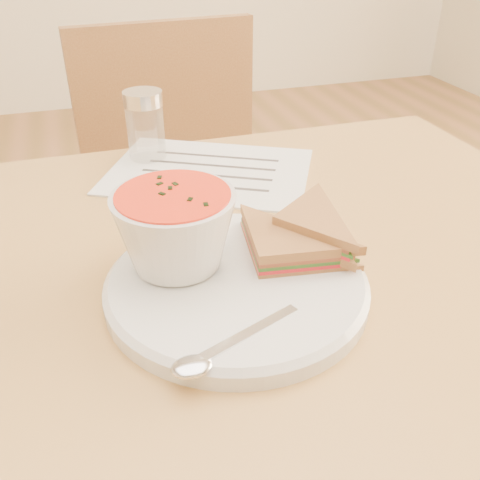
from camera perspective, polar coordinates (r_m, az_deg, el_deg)
name	(u,v)px	position (r m, az deg, el deg)	size (l,w,h in m)	color
dining_table	(216,464)	(0.87, -2.60, -22.77)	(1.00, 0.70, 0.75)	olive
chair_far	(198,250)	(1.18, -4.50, -1.07)	(0.40, 0.40, 0.89)	brown
plate	(237,286)	(0.55, -0.37, -4.97)	(0.27, 0.27, 0.02)	silver
soup_bowl	(176,233)	(0.54, -6.89, 0.69)	(0.12, 0.12, 0.08)	silver
sandwich_half_a	(259,271)	(0.53, 2.01, -3.30)	(0.11, 0.11, 0.03)	#B3733F
sandwich_half_b	(272,229)	(0.57, 3.42, 1.17)	(0.10, 0.10, 0.03)	#B3733F
spoon	(240,339)	(0.47, 0.01, -10.49)	(0.17, 0.03, 0.01)	silver
paper_menu	(209,171)	(0.81, -3.32, 7.36)	(0.29, 0.21, 0.00)	silver
condiment_shaker	(145,126)	(0.84, -10.05, 11.88)	(0.06, 0.06, 0.11)	silver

